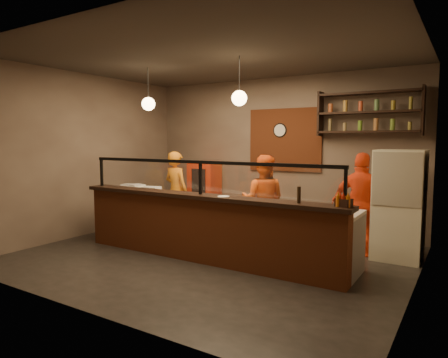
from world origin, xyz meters
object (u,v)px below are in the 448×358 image
Objects in this scene: red_cooler at (205,192)px; pizza_dough at (238,201)px; cook_left at (176,191)px; cook_mid at (263,201)px; wall_clock at (280,130)px; cook_right at (362,204)px; pepper_mill at (299,195)px; fridge at (399,205)px; condiment_caddy at (344,203)px.

pizza_dough is at bearing -48.79° from red_cooler.
cook_left reaches higher than cook_mid.
wall_clock is 1.93m from cook_mid.
pepper_mill is (-0.44, -1.69, 0.32)m from cook_right.
cook_left is 0.95× the size of fridge.
wall_clock is 0.21× the size of red_cooler.
cook_right is (1.64, 0.33, 0.03)m from cook_mid.
wall_clock is 3.59m from condiment_caddy.
cook_left is 3.28× the size of pizza_dough.
cook_mid is 2.25m from condiment_caddy.
cook_right reaches higher than cook_mid.
cook_mid is 1.67m from cook_right.
fridge is at bearing 27.00° from pizza_dough.
red_cooler is 7.70× the size of condiment_caddy.
wall_clock is 1.63× the size of condiment_caddy.
cook_mid is 1.85m from pepper_mill.
cook_mid reaches higher than pizza_dough.
cook_mid is 0.96× the size of cook_right.
fridge is 1.81m from condiment_caddy.
cook_left is 1.17× the size of red_cooler.
cook_right is at bearing -17.21° from red_cooler.
wall_clock is at bearing -133.52° from cook_left.
wall_clock is at bearing 127.46° from condiment_caddy.
cook_right is 0.56m from fridge.
cook_left is at bearing -97.12° from red_cooler.
cook_left reaches higher than pepper_mill.
pepper_mill is at bearing -25.73° from pizza_dough.
cook_left is at bearing 3.00° from cook_right.
pizza_dough is at bearing 166.56° from cook_left.
cook_right is 3.35× the size of pizza_dough.
cook_right reaches higher than red_cooler.
pizza_dough is (-0.08, -0.74, 0.09)m from cook_mid.
red_cooler is at bearing 171.41° from fridge.
cook_mid is (2.06, -0.10, -0.01)m from cook_left.
condiment_caddy is at bearing -37.88° from red_cooler.
wall_clock is at bearing 4.84° from red_cooler.
fridge reaches higher than red_cooler.
red_cooler is at bearing -12.39° from cook_right.
fridge is at bearing 60.86° from pepper_mill.
pizza_dough is at bearing 154.27° from pepper_mill.
pepper_mill is (-0.59, -0.03, 0.06)m from condiment_caddy.
pepper_mill is at bearing -61.38° from wall_clock.
pepper_mill is (1.51, -2.77, -0.93)m from wall_clock.
cook_mid is at bearing 131.46° from pepper_mill.
wall_clock is 2.56m from cook_right.
cook_mid is at bearing -77.65° from wall_clock.
red_cooler reaches higher than pepper_mill.
red_cooler is (-1.72, -0.31, -1.39)m from wall_clock.
cook_left is 7.50× the size of pepper_mill.
wall_clock is 1.35× the size of pepper_mill.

